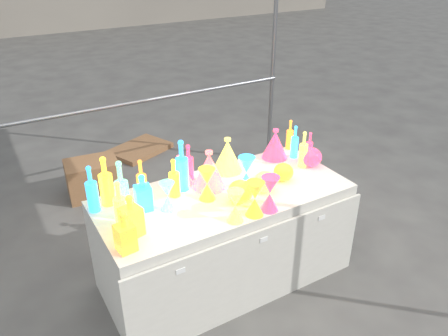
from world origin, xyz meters
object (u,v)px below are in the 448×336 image
display_table (225,237)px  bottle_0 (106,181)px  cardboard_box_closed (93,178)px  decanter_0 (131,215)px  hourglass_0 (255,199)px  globe_0 (240,193)px  lampshade_0 (209,169)px

display_table → bottle_0: bearing=159.1°
cardboard_box_closed → decanter_0: decanter_0 is taller
display_table → hourglass_0: bearing=-84.4°
cardboard_box_closed → globe_0: globe_0 is taller
decanter_0 → globe_0: decanter_0 is taller
decanter_0 → hourglass_0: size_ratio=1.14×
bottle_0 → hourglass_0: size_ratio=1.47×
cardboard_box_closed → hourglass_0: hourglass_0 is taller
cardboard_box_closed → bottle_0: size_ratio=1.44×
globe_0 → lampshade_0: lampshade_0 is taller
display_table → globe_0: globe_0 is taller
cardboard_box_closed → globe_0: 2.08m
display_table → globe_0: bearing=-74.5°
cardboard_box_closed → bottle_0: (-0.22, -1.47, 0.74)m
display_table → bottle_0: size_ratio=5.18×
display_table → decanter_0: (-0.72, -0.13, 0.51)m
bottle_0 → lampshade_0: bearing=-11.6°
globe_0 → lampshade_0: size_ratio=0.61×
decanter_0 → globe_0: bearing=-15.3°
bottle_0 → decanter_0: bearing=-87.0°
display_table → cardboard_box_closed: bearing=106.6°
decanter_0 → hourglass_0: bearing=-28.8°
decanter_0 → hourglass_0: (0.76, -0.20, -0.02)m
hourglass_0 → globe_0: size_ratio=1.38×
decanter_0 → lampshade_0: lampshade_0 is taller
bottle_0 → hourglass_0: bearing=-38.1°
display_table → globe_0: (0.04, -0.14, 0.45)m
display_table → bottle_0: (-0.75, 0.28, 0.55)m
globe_0 → display_table: bearing=105.5°
bottle_0 → display_table: bearing=-20.9°
globe_0 → bottle_0: bearing=151.4°
hourglass_0 → lampshade_0: 0.47m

